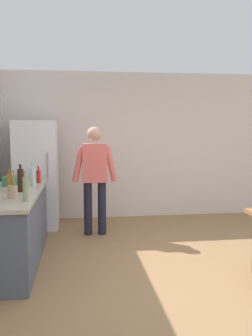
% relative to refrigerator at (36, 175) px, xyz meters
% --- Properties ---
extents(ground_plane, '(14.00, 14.00, 0.00)m').
position_rel_refrigerator_xyz_m(ground_plane, '(1.90, -2.40, -0.90)').
color(ground_plane, '#936D47').
extents(wall_back, '(6.40, 0.12, 2.70)m').
position_rel_refrigerator_xyz_m(wall_back, '(1.90, 0.60, 0.45)').
color(wall_back, silver).
rests_on(wall_back, ground_plane).
extents(kitchen_counter, '(0.64, 2.20, 0.90)m').
position_rel_refrigerator_xyz_m(kitchen_counter, '(-0.10, -1.60, -0.45)').
color(kitchen_counter, '#4C5666').
rests_on(kitchen_counter, ground_plane).
extents(refrigerator, '(0.70, 0.67, 1.80)m').
position_rel_refrigerator_xyz_m(refrigerator, '(0.00, 0.00, 0.00)').
color(refrigerator, white).
rests_on(refrigerator, ground_plane).
extents(person, '(0.70, 0.22, 1.70)m').
position_rel_refrigerator_xyz_m(person, '(0.95, -0.55, 0.08)').
color(person, '#1E1E2D').
rests_on(person, ground_plane).
extents(cooking_pot, '(0.40, 0.28, 0.12)m').
position_rel_refrigerator_xyz_m(cooking_pot, '(-0.19, -1.14, 0.06)').
color(cooking_pot, '#2D845B').
rests_on(cooking_pot, kitchen_counter).
extents(utensil_jar, '(0.11, 0.11, 0.32)m').
position_rel_refrigerator_xyz_m(utensil_jar, '(-0.03, -2.07, 0.08)').
color(utensil_jar, tan).
rests_on(utensil_jar, kitchen_counter).
extents(bottle_water_clear, '(0.07, 0.07, 0.30)m').
position_rel_refrigerator_xyz_m(bottle_water_clear, '(0.09, -1.19, 0.13)').
color(bottle_water_clear, silver).
rests_on(bottle_water_clear, kitchen_counter).
extents(bottle_oil_amber, '(0.06, 0.06, 0.28)m').
position_rel_refrigerator_xyz_m(bottle_oil_amber, '(-0.14, -1.61, 0.12)').
color(bottle_oil_amber, '#996619').
rests_on(bottle_oil_amber, kitchen_counter).
extents(bottle_sauce_red, '(0.06, 0.06, 0.24)m').
position_rel_refrigerator_xyz_m(bottle_sauce_red, '(0.14, -0.95, 0.10)').
color(bottle_sauce_red, '#B22319').
rests_on(bottle_sauce_red, kitchen_counter).
extents(bottle_vinegar_tall, '(0.06, 0.06, 0.32)m').
position_rel_refrigerator_xyz_m(bottle_vinegar_tall, '(0.14, -2.26, 0.14)').
color(bottle_vinegar_tall, gray).
rests_on(bottle_vinegar_tall, kitchen_counter).
extents(bottle_wine_dark, '(0.08, 0.08, 0.34)m').
position_rel_refrigerator_xyz_m(bottle_wine_dark, '(-0.00, -1.67, 0.15)').
color(bottle_wine_dark, black).
rests_on(bottle_wine_dark, kitchen_counter).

